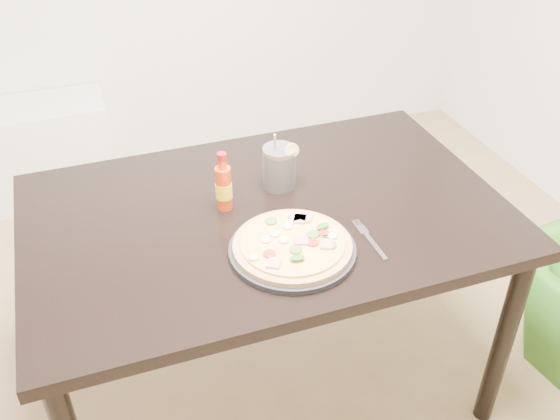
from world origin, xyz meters
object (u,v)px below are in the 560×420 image
object	(u,v)px
plate	(292,250)
fork	(369,238)
pizza	(293,244)
hot_sauce_bottle	(224,187)
cola_cup	(279,168)
dining_table	(267,233)

from	to	relation	value
plate	fork	bearing A→B (deg)	-4.10
pizza	hot_sauce_bottle	world-z (taller)	hot_sauce_bottle
cola_cup	plate	bearing A→B (deg)	-103.56
fork	plate	bearing A→B (deg)	175.38
plate	dining_table	bearing A→B (deg)	90.81
pizza	hot_sauce_bottle	size ratio (longest dim) A/B	1.73
pizza	cola_cup	world-z (taller)	cola_cup
cola_cup	fork	distance (m)	0.37
dining_table	hot_sauce_bottle	size ratio (longest dim) A/B	7.61
pizza	fork	bearing A→B (deg)	-4.38
plate	pizza	world-z (taller)	pizza
hot_sauce_bottle	cola_cup	size ratio (longest dim) A/B	0.96
pizza	cola_cup	size ratio (longest dim) A/B	1.66
hot_sauce_bottle	fork	size ratio (longest dim) A/B	0.98
cola_cup	fork	xyz separation A→B (m)	(0.14, -0.34, -0.06)
hot_sauce_bottle	plate	bearing A→B (deg)	-66.63
plate	cola_cup	size ratio (longest dim) A/B	1.78
cola_cup	fork	bearing A→B (deg)	-67.26
plate	cola_cup	bearing A→B (deg)	76.44
pizza	fork	world-z (taller)	pizza
plate	fork	world-z (taller)	plate
dining_table	cola_cup	xyz separation A→B (m)	(0.08, 0.11, 0.15)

